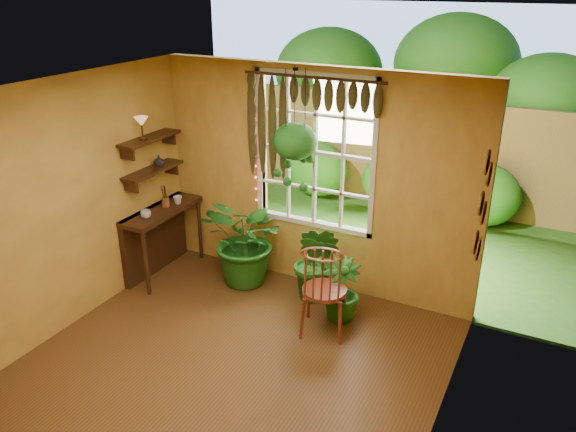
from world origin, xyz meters
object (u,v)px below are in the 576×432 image
Objects in this scene: windsor_chair at (324,303)px; potted_plant_mid at (317,262)px; counter_ledge at (157,232)px; hanging_basket at (295,143)px; potted_plant_left at (248,240)px.

windsor_chair is 0.68m from potted_plant_mid.
windsor_chair is (2.49, -0.31, -0.18)m from counter_ledge.
windsor_chair is 0.93× the size of hanging_basket.
potted_plant_left is at bearing -162.61° from hanging_basket.
hanging_basket is at bearing 155.59° from potted_plant_mid.
counter_ledge is at bearing -168.28° from potted_plant_left.
counter_ledge is 1.01× the size of potted_plant_left.
hanging_basket is (-0.37, 0.17, 1.35)m from potted_plant_mid.
windsor_chair is 1.41m from potted_plant_left.
potted_plant_mid reaches higher than counter_ledge.
potted_plant_left is 1.16× the size of potted_plant_mid.
windsor_chair is at bearing -58.73° from potted_plant_mid.
potted_plant_mid is (0.93, 0.00, -0.08)m from potted_plant_left.
counter_ledge is 0.87× the size of hanging_basket.
windsor_chair is 1.26× the size of potted_plant_mid.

